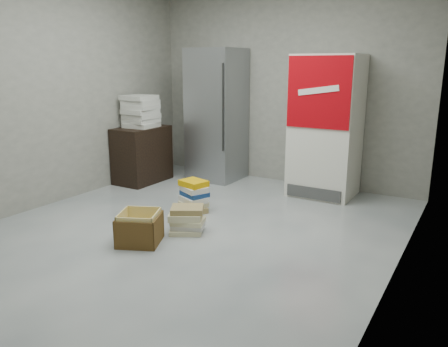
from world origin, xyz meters
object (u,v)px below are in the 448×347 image
phonebook_stack_main (194,196)px  cardboard_box (140,230)px  coke_cooler (326,126)px  wood_shelf (142,155)px  steel_fridge (217,115)px

phonebook_stack_main → cardboard_box: (0.09, -1.03, -0.06)m
coke_cooler → wood_shelf: size_ratio=2.25×
coke_cooler → phonebook_stack_main: size_ratio=4.75×
steel_fridge → phonebook_stack_main: steel_fridge is taller
coke_cooler → phonebook_stack_main: (-1.06, -1.45, -0.72)m
coke_cooler → cardboard_box: 2.78m
wood_shelf → steel_fridge: bearing=41.3°
coke_cooler → cardboard_box: (-0.97, -2.49, -0.78)m
steel_fridge → coke_cooler: (1.65, -0.01, -0.05)m
steel_fridge → cardboard_box: 2.71m
wood_shelf → cardboard_box: 2.34m
steel_fridge → cardboard_box: bearing=-74.8°
wood_shelf → cardboard_box: size_ratio=1.57×
wood_shelf → cardboard_box: wood_shelf is taller
coke_cooler → cardboard_box: coke_cooler is taller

